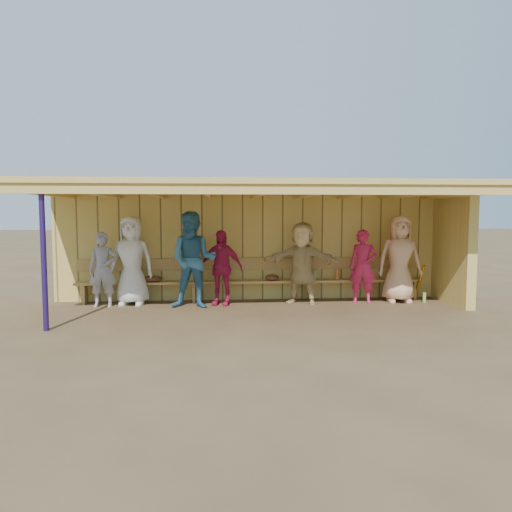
% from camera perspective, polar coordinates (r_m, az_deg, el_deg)
% --- Properties ---
extents(ground, '(90.00, 90.00, 0.00)m').
position_cam_1_polar(ground, '(9.92, 0.17, -6.23)').
color(ground, brown).
rests_on(ground, ground).
extents(player_a, '(0.57, 0.37, 1.54)m').
position_cam_1_polar(player_a, '(10.64, -17.11, -1.49)').
color(player_a, gray).
rests_on(player_a, ground).
extents(player_b, '(0.97, 0.69, 1.87)m').
position_cam_1_polar(player_b, '(10.70, -14.05, -0.51)').
color(player_b, white).
rests_on(player_b, ground).
extents(player_c, '(1.04, 0.86, 1.95)m').
position_cam_1_polar(player_c, '(10.13, -7.17, -0.45)').
color(player_c, teal).
rests_on(player_c, ground).
extents(player_d, '(0.99, 0.64, 1.57)m').
position_cam_1_polar(player_d, '(10.42, -4.04, -1.33)').
color(player_d, '#C21F4B').
rests_on(player_d, ground).
extents(player_f, '(1.69, 1.08, 1.74)m').
position_cam_1_polar(player_f, '(10.60, 5.28, -0.77)').
color(player_f, '#E0C07E').
rests_on(player_f, ground).
extents(player_g, '(0.66, 0.53, 1.57)m').
position_cam_1_polar(player_g, '(10.88, 12.14, -1.16)').
color(player_g, '#CB2050').
rests_on(player_g, ground).
extents(player_h, '(0.97, 0.68, 1.88)m').
position_cam_1_polar(player_h, '(11.12, 16.10, -0.31)').
color(player_h, '#E1AA7E').
rests_on(player_h, ground).
extents(dugout_structure, '(8.80, 3.20, 2.50)m').
position_cam_1_polar(dugout_structure, '(10.45, 1.98, 3.70)').
color(dugout_structure, '#D3B65A').
rests_on(dugout_structure, ground).
extents(bench, '(7.60, 0.34, 0.93)m').
position_cam_1_polar(bench, '(10.94, -0.33, -2.37)').
color(bench, tan).
rests_on(bench, ground).
extents(dugout_equipment, '(6.11, 0.62, 0.80)m').
position_cam_1_polar(dugout_equipment, '(10.79, -2.76, -2.68)').
color(dugout_equipment, '#CB9017').
rests_on(dugout_equipment, ground).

